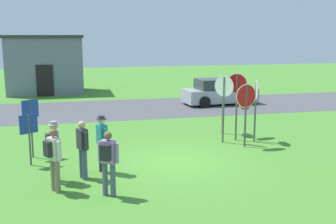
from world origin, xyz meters
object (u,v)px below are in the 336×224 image
(stop_sign_nearest, at_px, (246,105))
(person_near_signs, at_px, (102,141))
(parked_car_on_street, at_px, (219,93))
(person_on_left, at_px, (54,147))
(info_panel_leftmost, at_px, (31,118))
(info_panel_middle, at_px, (29,131))
(person_in_teal, at_px, (54,156))
(stop_sign_low_front, at_px, (246,104))
(person_in_blue, at_px, (108,159))
(stop_sign_leaning_right, at_px, (256,100))
(stop_sign_center_cluster, at_px, (223,96))
(stop_sign_rear_left, at_px, (224,97))
(person_holding_notes, at_px, (83,146))
(stop_sign_tallest, at_px, (237,95))

(stop_sign_nearest, relative_size, person_near_signs, 1.09)
(parked_car_on_street, relative_size, person_on_left, 2.55)
(info_panel_leftmost, height_order, info_panel_middle, info_panel_leftmost)
(person_near_signs, bearing_deg, person_in_teal, -137.10)
(person_near_signs, relative_size, info_panel_leftmost, 0.89)
(parked_car_on_street, height_order, stop_sign_low_front, stop_sign_low_front)
(person_in_teal, bearing_deg, person_in_blue, -24.99)
(stop_sign_leaning_right, height_order, person_on_left, stop_sign_leaning_right)
(stop_sign_center_cluster, xyz_separation_m, stop_sign_rear_left, (-0.50, -1.37, 0.20))
(stop_sign_center_cluster, distance_m, person_on_left, 7.90)
(person_in_blue, bearing_deg, stop_sign_rear_left, 42.34)
(stop_sign_rear_left, bearing_deg, person_holding_notes, -151.83)
(person_near_signs, bearing_deg, stop_sign_leaning_right, 21.28)
(stop_sign_nearest, relative_size, info_panel_leftmost, 0.97)
(stop_sign_center_cluster, distance_m, person_in_blue, 7.75)
(person_on_left, bearing_deg, info_panel_leftmost, 107.39)
(info_panel_leftmost, xyz_separation_m, info_panel_middle, (0.01, -0.87, -0.23))
(stop_sign_low_front, distance_m, info_panel_middle, 7.49)
(stop_sign_leaning_right, distance_m, person_on_left, 7.90)
(stop_sign_tallest, height_order, info_panel_middle, stop_sign_tallest)
(person_in_teal, bearing_deg, parked_car_on_street, 53.26)
(person_on_left, bearing_deg, person_near_signs, 20.46)
(person_in_blue, bearing_deg, stop_sign_center_cluster, 47.34)
(stop_sign_nearest, height_order, info_panel_middle, stop_sign_nearest)
(parked_car_on_street, xyz_separation_m, stop_sign_tallest, (-2.33, -8.20, 1.11))
(person_holding_notes, height_order, person_in_blue, same)
(person_near_signs, xyz_separation_m, person_in_blue, (0.00, -1.87, -0.00))
(stop_sign_nearest, xyz_separation_m, stop_sign_leaning_right, (0.09, -0.70, 0.33))
(stop_sign_rear_left, distance_m, person_holding_notes, 6.09)
(stop_sign_nearest, xyz_separation_m, info_panel_middle, (-8.07, -1.82, -0.17))
(parked_car_on_street, xyz_separation_m, info_panel_leftmost, (-9.84, -8.74, 0.67))
(stop_sign_center_cluster, bearing_deg, parked_car_on_street, 70.87)
(person_near_signs, relative_size, person_in_blue, 1.03)
(stop_sign_rear_left, bearing_deg, info_panel_leftmost, -177.06)
(stop_sign_nearest, bearing_deg, person_near_signs, -152.79)
(person_on_left, xyz_separation_m, person_holding_notes, (0.77, 0.10, -0.06))
(parked_car_on_street, height_order, person_holding_notes, person_holding_notes)
(stop_sign_leaning_right, bearing_deg, info_panel_leftmost, -178.28)
(stop_sign_low_front, distance_m, person_in_blue, 6.41)
(stop_sign_center_cluster, relative_size, stop_sign_nearest, 1.20)
(person_in_teal, height_order, person_in_blue, same)
(parked_car_on_street, relative_size, stop_sign_rear_left, 1.72)
(stop_sign_rear_left, relative_size, info_panel_leftmost, 1.31)
(info_panel_leftmost, bearing_deg, person_near_signs, -44.03)
(stop_sign_nearest, distance_m, info_panel_middle, 8.27)
(stop_sign_rear_left, distance_m, person_near_signs, 5.40)
(stop_sign_low_front, height_order, stop_sign_leaning_right, stop_sign_leaning_right)
(info_panel_leftmost, bearing_deg, person_in_teal, -76.15)
(parked_car_on_street, relative_size, stop_sign_tallest, 1.69)
(person_holding_notes, xyz_separation_m, person_in_teal, (-0.76, -0.84, 0.03))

